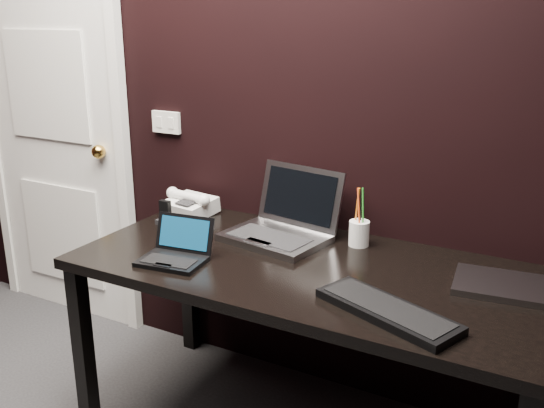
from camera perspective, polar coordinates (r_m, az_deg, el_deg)
The scene contains 11 objects.
wall_back at distance 2.52m, azimuth 1.36°, elevation 10.62°, with size 4.00×4.00×0.00m, color black.
door at distance 3.38m, azimuth -19.83°, elevation 6.98°, with size 0.99×0.10×2.14m.
wall_switch at distance 2.87m, azimuth -9.93°, elevation 7.59°, with size 0.15×0.02×0.10m.
desk at distance 2.22m, azimuth 3.40°, elevation -7.55°, with size 1.70×0.80×0.74m.
netbook at distance 2.24m, azimuth -9.08°, elevation -4.56°, with size 0.26×0.23×0.15m.
silver_laptop at distance 2.42m, azimuth 0.91°, elevation -2.08°, with size 0.44×0.41×0.27m.
ext_keyboard at distance 1.87m, azimuth 10.79°, elevation -9.81°, with size 0.48×0.31×0.03m.
closed_laptop at distance 2.14m, azimuth 21.11°, elevation -7.20°, with size 0.35×0.27×0.02m.
desk_phone at distance 2.74m, azimuth -7.76°, elevation -0.04°, with size 0.25×0.21×0.12m.
mobile_phone at distance 2.63m, azimuth -10.05°, elevation -1.04°, with size 0.06×0.05×0.10m.
pen_cup at distance 2.37m, azimuth 8.20°, elevation -2.64°, with size 0.10×0.10×0.23m.
Camera 1 is at (1.15, -0.43, 1.60)m, focal length 40.00 mm.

